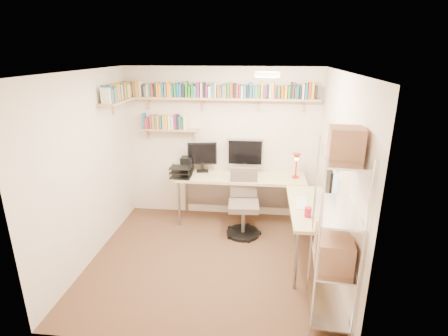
{
  "coord_description": "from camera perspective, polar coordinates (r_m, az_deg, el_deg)",
  "views": [
    {
      "loc": [
        0.65,
        -4.1,
        2.73
      ],
      "look_at": [
        0.15,
        0.55,
        1.15
      ],
      "focal_mm": 28.0,
      "sensor_mm": 36.0,
      "label": 1
    }
  ],
  "objects": [
    {
      "name": "ground",
      "position": [
        4.97,
        -2.45,
        -14.72
      ],
      "size": [
        3.2,
        3.2,
        0.0
      ],
      "primitive_type": "plane",
      "color": "#4B3020",
      "rests_on": "ground"
    },
    {
      "name": "room_shell",
      "position": [
        4.31,
        -2.67,
        2.73
      ],
      "size": [
        3.24,
        3.04,
        2.52
      ],
      "color": "#F5DDC7",
      "rests_on": "ground"
    },
    {
      "name": "wall_shelves",
      "position": [
        5.55,
        -5.09,
        11.26
      ],
      "size": [
        3.12,
        1.09,
        0.8
      ],
      "color": "tan",
      "rests_on": "ground"
    },
    {
      "name": "corner_desk",
      "position": [
        5.4,
        4.19,
        -2.41
      ],
      "size": [
        2.47,
        2.09,
        1.39
      ],
      "color": "beige",
      "rests_on": "ground"
    },
    {
      "name": "office_chair",
      "position": [
        5.42,
        3.2,
        -6.47
      ],
      "size": [
        0.54,
        0.55,
        1.03
      ],
      "rotation": [
        0.0,
        0.0,
        0.06
      ],
      "color": "black",
      "rests_on": "ground"
    },
    {
      "name": "wire_rack",
      "position": [
        3.64,
        17.89,
        -8.4
      ],
      "size": [
        0.47,
        0.86,
        2.08
      ],
      "rotation": [
        0.0,
        0.0,
        -0.09
      ],
      "color": "silver",
      "rests_on": "ground"
    }
  ]
}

